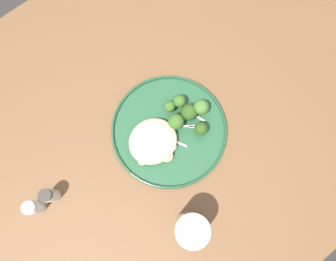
% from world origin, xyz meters
% --- Properties ---
extents(ground, '(6.00, 6.00, 0.00)m').
position_xyz_m(ground, '(0.00, 0.00, 0.00)').
color(ground, '#2D2B28').
extents(wooden_dining_table, '(1.40, 1.00, 0.74)m').
position_xyz_m(wooden_dining_table, '(0.00, 0.00, 0.66)').
color(wooden_dining_table, brown).
rests_on(wooden_dining_table, ground).
extents(dinner_plate, '(0.29, 0.29, 0.02)m').
position_xyz_m(dinner_plate, '(-0.00, -0.04, 0.75)').
color(dinner_plate, '#235133').
rests_on(dinner_plate, wooden_dining_table).
extents(noodle_bed, '(0.12, 0.11, 0.04)m').
position_xyz_m(noodle_bed, '(-0.05, -0.04, 0.77)').
color(noodle_bed, beige).
rests_on(noodle_bed, dinner_plate).
extents(seared_scallop_half_hidden, '(0.02, 0.02, 0.01)m').
position_xyz_m(seared_scallop_half_hidden, '(-0.10, -0.06, 0.76)').
color(seared_scallop_half_hidden, beige).
rests_on(seared_scallop_half_hidden, dinner_plate).
extents(seared_scallop_center_golden, '(0.03, 0.03, 0.01)m').
position_xyz_m(seared_scallop_center_golden, '(-0.05, -0.04, 0.76)').
color(seared_scallop_center_golden, '#DBB77A').
rests_on(seared_scallop_center_golden, dinner_plate).
extents(seared_scallop_right_edge, '(0.03, 0.03, 0.01)m').
position_xyz_m(seared_scallop_right_edge, '(-0.05, -0.08, 0.76)').
color(seared_scallop_right_edge, beige).
rests_on(seared_scallop_right_edge, dinner_plate).
extents(seared_scallop_front_small, '(0.03, 0.03, 0.01)m').
position_xyz_m(seared_scallop_front_small, '(-0.02, -0.07, 0.76)').
color(seared_scallop_front_small, beige).
rests_on(seared_scallop_front_small, dinner_plate).
extents(seared_scallop_large_seared, '(0.03, 0.03, 0.01)m').
position_xyz_m(seared_scallop_large_seared, '(-0.01, -0.02, 0.76)').
color(seared_scallop_large_seared, '#E5C689').
rests_on(seared_scallop_large_seared, dinner_plate).
extents(seared_scallop_tilted_round, '(0.03, 0.03, 0.01)m').
position_xyz_m(seared_scallop_tilted_round, '(-0.09, -0.03, 0.76)').
color(seared_scallop_tilted_round, '#E5C689').
rests_on(seared_scallop_tilted_round, dinner_plate).
extents(seared_scallop_tiny_bay, '(0.03, 0.03, 0.02)m').
position_xyz_m(seared_scallop_tiny_bay, '(-0.07, -0.02, 0.76)').
color(seared_scallop_tiny_bay, beige).
rests_on(seared_scallop_tiny_bay, dinner_plate).
extents(broccoli_floret_split_head, '(0.03, 0.03, 0.05)m').
position_xyz_m(broccoli_floret_split_head, '(0.06, -0.09, 0.78)').
color(broccoli_floret_split_head, '#7A994C').
rests_on(broccoli_floret_split_head, dinner_plate).
extents(broccoli_floret_near_rim, '(0.03, 0.03, 0.05)m').
position_xyz_m(broccoli_floret_near_rim, '(0.06, -0.00, 0.78)').
color(broccoli_floret_near_rim, '#7A994C').
rests_on(broccoli_floret_near_rim, dinner_plate).
extents(broccoli_floret_small_sprig, '(0.04, 0.04, 0.06)m').
position_xyz_m(broccoli_floret_small_sprig, '(0.09, -0.05, 0.79)').
color(broccoli_floret_small_sprig, '#89A356').
rests_on(broccoli_floret_small_sprig, dinner_plate).
extents(broccoli_floret_front_edge, '(0.04, 0.04, 0.05)m').
position_xyz_m(broccoli_floret_front_edge, '(0.06, -0.04, 0.78)').
color(broccoli_floret_front_edge, '#89A356').
rests_on(broccoli_floret_front_edge, dinner_plate).
extents(broccoli_floret_beside_noodles, '(0.04, 0.04, 0.05)m').
position_xyz_m(broccoli_floret_beside_noodles, '(0.02, -0.03, 0.78)').
color(broccoli_floret_beside_noodles, '#89A356').
rests_on(broccoli_floret_beside_noodles, dinner_plate).
extents(broccoli_floret_left_leaning, '(0.03, 0.03, 0.05)m').
position_xyz_m(broccoli_floret_left_leaning, '(0.03, 0.01, 0.78)').
color(broccoli_floret_left_leaning, '#7A994C').
rests_on(broccoli_floret_left_leaning, dinner_plate).
extents(onion_sliver_curled_piece, '(0.02, 0.04, 0.00)m').
position_xyz_m(onion_sliver_curled_piece, '(0.08, -0.05, 0.75)').
color(onion_sliver_curled_piece, silver).
rests_on(onion_sliver_curled_piece, dinner_plate).
extents(onion_sliver_short_strip, '(0.03, 0.03, 0.00)m').
position_xyz_m(onion_sliver_short_strip, '(0.06, -0.07, 0.75)').
color(onion_sliver_short_strip, silver).
rests_on(onion_sliver_short_strip, dinner_plate).
extents(onion_sliver_pale_crescent, '(0.04, 0.04, 0.00)m').
position_xyz_m(onion_sliver_pale_crescent, '(0.04, -0.05, 0.75)').
color(onion_sliver_pale_crescent, silver).
rests_on(onion_sliver_pale_crescent, dinner_plate).
extents(onion_sliver_long_sliver, '(0.02, 0.04, 0.00)m').
position_xyz_m(onion_sliver_long_sliver, '(0.00, -0.08, 0.75)').
color(onion_sliver_long_sliver, silver).
rests_on(onion_sliver_long_sliver, dinner_plate).
extents(water_glass, '(0.07, 0.07, 0.13)m').
position_xyz_m(water_glass, '(-0.11, -0.25, 0.80)').
color(water_glass, silver).
rests_on(water_glass, wooden_dining_table).
extents(salt_shaker, '(0.03, 0.03, 0.07)m').
position_xyz_m(salt_shaker, '(-0.36, 0.01, 0.77)').
color(salt_shaker, white).
rests_on(salt_shaker, wooden_dining_table).
extents(pepper_shaker, '(0.03, 0.03, 0.07)m').
position_xyz_m(pepper_shaker, '(-0.32, 0.01, 0.77)').
color(pepper_shaker, white).
rests_on(pepper_shaker, wooden_dining_table).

